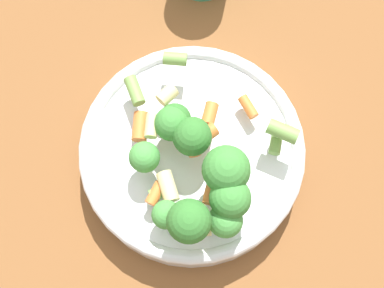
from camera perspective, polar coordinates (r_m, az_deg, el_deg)
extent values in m
plane|color=brown|center=(0.56, 0.00, -1.63)|extent=(3.00, 3.00, 0.00)
cylinder|color=silver|center=(0.55, 0.00, -1.11)|extent=(0.22, 0.22, 0.04)
torus|color=silver|center=(0.53, 0.00, -0.56)|extent=(0.22, 0.22, 0.01)
cylinder|color=#8CB766|center=(0.52, -2.08, 1.38)|extent=(0.01, 0.01, 0.02)
sphere|color=#3D8438|center=(0.50, -2.17, 2.20)|extent=(0.03, 0.03, 0.03)
cylinder|color=#8CB766|center=(0.51, -0.16, -0.11)|extent=(0.01, 0.01, 0.02)
sphere|color=#33722D|center=(0.49, -0.17, 0.67)|extent=(0.04, 0.04, 0.04)
cylinder|color=#8CB766|center=(0.51, -4.87, -2.09)|extent=(0.01, 0.01, 0.01)
sphere|color=#479342|center=(0.49, -5.04, -1.54)|extent=(0.03, 0.03, 0.03)
cylinder|color=#8CB766|center=(0.50, 3.46, -3.55)|extent=(0.02, 0.02, 0.02)
sphere|color=#3D8438|center=(0.47, 3.66, -2.73)|extent=(0.04, 0.04, 0.04)
cylinder|color=#8CB766|center=(0.50, 3.69, -8.38)|extent=(0.01, 0.01, 0.01)
sphere|color=#479342|center=(0.48, 3.84, -8.04)|extent=(0.03, 0.03, 0.03)
cylinder|color=#8CB766|center=(0.52, -1.79, 1.88)|extent=(0.01, 0.01, 0.01)
sphere|color=#33722D|center=(0.50, -1.85, 2.59)|extent=(0.03, 0.03, 0.03)
cylinder|color=#8CB766|center=(0.48, -0.31, -8.66)|extent=(0.01, 0.01, 0.01)
sphere|color=#33722D|center=(0.46, -0.32, -8.24)|extent=(0.04, 0.04, 0.04)
cylinder|color=#8CB766|center=(0.50, 3.90, -6.33)|extent=(0.01, 0.01, 0.02)
sphere|color=#3D8438|center=(0.47, 4.09, -5.80)|extent=(0.04, 0.04, 0.04)
cylinder|color=#8CB766|center=(0.50, -2.69, -7.83)|extent=(0.01, 0.01, 0.01)
sphere|color=#479342|center=(0.48, -2.77, -7.54)|extent=(0.03, 0.03, 0.03)
cylinder|color=orange|center=(0.53, 6.02, 3.96)|extent=(0.02, 0.01, 0.01)
cylinder|color=#729E4C|center=(0.52, 8.92, 0.00)|extent=(0.02, 0.02, 0.01)
cylinder|color=beige|center=(0.49, -2.60, -4.58)|extent=(0.03, 0.02, 0.01)
cylinder|color=#729E4C|center=(0.50, -3.38, -5.08)|extent=(0.01, 0.02, 0.01)
cylinder|color=beige|center=(0.50, -4.33, 1.94)|extent=(0.03, 0.02, 0.01)
cylinder|color=orange|center=(0.50, 1.47, 1.27)|extent=(0.02, 0.02, 0.01)
cylinder|color=orange|center=(0.52, -5.56, 1.86)|extent=(0.03, 0.03, 0.01)
cylinder|color=orange|center=(0.51, 1.91, 3.22)|extent=(0.03, 0.02, 0.01)
cylinder|color=#729E4C|center=(0.52, -6.14, 5.66)|extent=(0.03, 0.01, 0.01)
cylinder|color=orange|center=(0.49, 2.31, -4.77)|extent=(0.03, 0.03, 0.01)
cylinder|color=beige|center=(0.51, -2.67, 5.25)|extent=(0.02, 0.02, 0.01)
cylinder|color=orange|center=(0.51, 0.27, 0.19)|extent=(0.03, 0.02, 0.01)
cylinder|color=beige|center=(0.49, 0.59, -9.35)|extent=(0.02, 0.03, 0.01)
cylinder|color=#729E4C|center=(0.53, -1.82, 9.07)|extent=(0.02, 0.03, 0.01)
cylinder|color=#729E4C|center=(0.50, 9.66, 1.35)|extent=(0.03, 0.03, 0.01)
cylinder|color=orange|center=(0.50, -3.90, -5.28)|extent=(0.02, 0.02, 0.01)
cylinder|color=orange|center=(0.49, 3.49, -3.05)|extent=(0.01, 0.03, 0.01)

